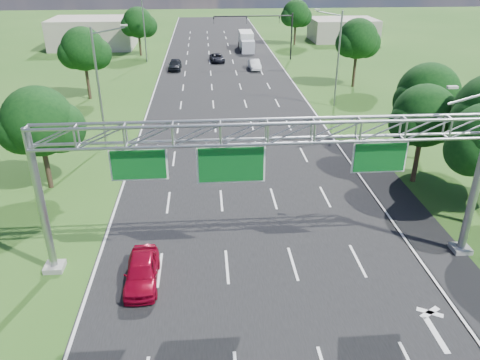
{
  "coord_description": "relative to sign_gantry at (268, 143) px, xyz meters",
  "views": [
    {
      "loc": [
        -2.66,
        -9.1,
        15.27
      ],
      "look_at": [
        -0.87,
        14.5,
        3.73
      ],
      "focal_mm": 35.0,
      "sensor_mm": 36.0,
      "label": 1
    }
  ],
  "objects": [
    {
      "name": "tree_verge_la",
      "position": [
        -14.25,
        10.04,
        -2.13
      ],
      "size": [
        5.76,
        4.8,
        7.4
      ],
      "color": "#2D2116",
      "rests_on": "ground"
    },
    {
      "name": "car_queue_b",
      "position": [
        -0.96,
        52.16,
        -6.29
      ],
      "size": [
        2.41,
        4.5,
        1.2
      ],
      "primitive_type": "imported",
      "rotation": [
        0.0,
        0.0,
        0.1
      ],
      "color": "black",
      "rests_on": "ground"
    },
    {
      "name": "streetlight_l_far",
      "position": [
        -11.63,
        53.0,
        -1.31
      ],
      "size": [
        2.97,
        0.22,
        10.16
      ],
      "color": "gray",
      "rests_on": "ground"
    },
    {
      "name": "road_flare",
      "position": [
        9.87,
        2.0,
        -6.89
      ],
      "size": [
        3.0,
        30.0,
        0.02
      ],
      "primitive_type": "cube",
      "color": "black",
      "rests_on": "ground"
    },
    {
      "name": "sign_gantry",
      "position": [
        0.0,
        0.0,
        0.0
      ],
      "size": [
        23.5,
        1.0,
        9.56
      ],
      "color": "gray",
      "rests_on": "ground"
    },
    {
      "name": "building_right",
      "position": [
        23.67,
        70.0,
        -4.89
      ],
      "size": [
        12.0,
        9.0,
        4.0
      ],
      "primitive_type": "cube",
      "color": "#A79B8C",
      "rests_on": "ground"
    },
    {
      "name": "tree_verge_lb",
      "position": [
        -16.25,
        33.04,
        -1.48
      ],
      "size": [
        5.76,
        4.8,
        8.06
      ],
      "color": "#2D2116",
      "rests_on": "ground"
    },
    {
      "name": "road",
      "position": [
        -0.33,
        18.0,
        -6.89
      ],
      "size": [
        18.0,
        180.0,
        0.02
      ],
      "primitive_type": "cube",
      "color": "black",
      "rests_on": "ground"
    },
    {
      "name": "tree_verge_rd",
      "position": [
        15.75,
        36.04,
        -1.26
      ],
      "size": [
        5.76,
        4.8,
        8.28
      ],
      "color": "#2D2116",
      "rests_on": "ground"
    },
    {
      "name": "tree_cluster_right",
      "position": [
        14.47,
        7.19,
        -1.58
      ],
      "size": [
        9.91,
        14.6,
        8.68
      ],
      "color": "#2D2116",
      "rests_on": "ground"
    },
    {
      "name": "traffic_signal",
      "position": [
        7.15,
        53.0,
        -1.72
      ],
      "size": [
        12.21,
        0.24,
        7.0
      ],
      "color": "black",
      "rests_on": "ground"
    },
    {
      "name": "tree_verge_re",
      "position": [
        13.75,
        66.04,
        -1.7
      ],
      "size": [
        5.76,
        4.8,
        7.84
      ],
      "color": "#2D2116",
      "rests_on": "ground"
    },
    {
      "name": "car_queue_d",
      "position": [
        4.27,
        46.56,
        -6.21
      ],
      "size": [
        1.67,
        4.22,
        1.37
      ],
      "primitive_type": "imported",
      "rotation": [
        0.0,
        0.0,
        0.06
      ],
      "color": "white",
      "rests_on": "ground"
    },
    {
      "name": "car_queue_c",
      "position": [
        -7.21,
        47.2,
        -6.15
      ],
      "size": [
        1.83,
        4.4,
        1.49
      ],
      "primitive_type": "imported",
      "rotation": [
        0.0,
        0.0,
        -0.02
      ],
      "color": "black",
      "rests_on": "ground"
    },
    {
      "name": "streetlight_l_near",
      "position": [
        -11.63,
        18.0,
        -1.31
      ],
      "size": [
        2.97,
        0.22,
        10.16
      ],
      "color": "gray",
      "rests_on": "ground"
    },
    {
      "name": "tree_verge_lc",
      "position": [
        -13.25,
        58.04,
        -1.92
      ],
      "size": [
        5.76,
        4.8,
        7.62
      ],
      "color": "#2D2116",
      "rests_on": "ground"
    },
    {
      "name": "box_truck",
      "position": [
        4.43,
        61.79,
        -5.48
      ],
      "size": [
        2.39,
        7.79,
        2.95
      ],
      "rotation": [
        0.0,
        0.0,
        -0.01
      ],
      "color": "silver",
      "rests_on": "ground"
    },
    {
      "name": "streetlight_r_mid",
      "position": [
        10.97,
        28.0,
        -1.31
      ],
      "size": [
        2.97,
        0.22,
        10.16
      ],
      "color": "gray",
      "rests_on": "ground"
    },
    {
      "name": "ground",
      "position": [
        -0.33,
        18.0,
        -6.89
      ],
      "size": [
        220.0,
        220.0,
        0.0
      ],
      "primitive_type": "plane",
      "color": "#285419",
      "rests_on": "ground"
    },
    {
      "name": "building_left",
      "position": [
        -22.33,
        66.0,
        -4.39
      ],
      "size": [
        14.0,
        10.0,
        5.0
      ],
      "primitive_type": "cube",
      "color": "#A79B8C",
      "rests_on": "ground"
    },
    {
      "name": "red_coupe",
      "position": [
        -6.5,
        -1.49,
        -6.19
      ],
      "size": [
        1.75,
        4.16,
        1.4
      ],
      "primitive_type": "imported",
      "rotation": [
        0.0,
        0.0,
        0.02
      ],
      "color": "maroon",
      "rests_on": "ground"
    }
  ]
}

